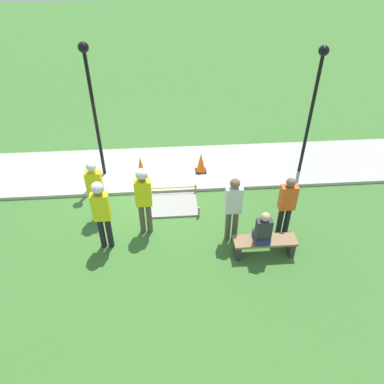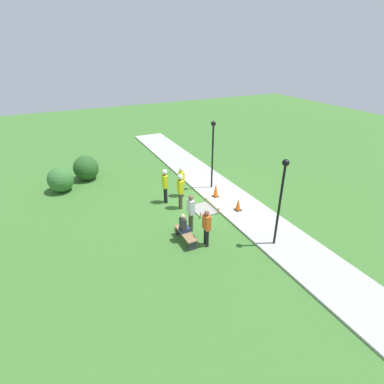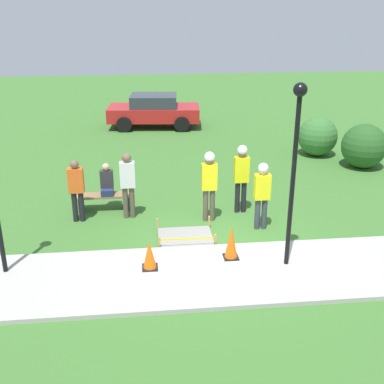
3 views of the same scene
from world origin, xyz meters
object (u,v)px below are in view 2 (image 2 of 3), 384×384
traffic_cone_far_patch (216,190)px  worker_supervisor (182,179)px  worker_trainee (165,183)px  traffic_cone_near_patch (238,204)px  person_seated_on_bench (184,225)px  lamppost_near (213,146)px  park_bench (186,235)px  lamppost_far (282,191)px  bystander_in_orange_shirt (207,226)px  bystander_in_gray_shirt (191,211)px  worker_assistant (180,188)px

traffic_cone_far_patch → worker_supervisor: worker_supervisor is taller
worker_supervisor → worker_trainee: bearing=105.5°
traffic_cone_near_patch → traffic_cone_far_patch: (1.84, 0.27, 0.06)m
person_seated_on_bench → lamppost_near: size_ratio=0.22×
traffic_cone_near_patch → worker_trainee: bearing=48.9°
traffic_cone_near_patch → park_bench: 3.74m
lamppost_near → lamppost_far: 6.14m
person_seated_on_bench → traffic_cone_far_patch: bearing=-48.6°
worker_trainee → bystander_in_orange_shirt: bearing=-178.3°
person_seated_on_bench → bystander_in_gray_shirt: 0.91m
park_bench → bystander_in_gray_shirt: 1.18m
bystander_in_gray_shirt → lamppost_near: 4.94m
lamppost_near → worker_assistant: bearing=117.3°
person_seated_on_bench → lamppost_near: (4.11, -3.71, 1.88)m
worker_supervisor → lamppost_near: lamppost_near is taller
worker_assistant → lamppost_far: bearing=-154.0°
person_seated_on_bench → worker_trainee: size_ratio=0.46×
traffic_cone_near_patch → worker_supervisor: bearing=32.9°
worker_supervisor → bystander_in_gray_shirt: bystander_in_gray_shirt is taller
worker_trainee → bystander_in_orange_shirt: (-4.44, -0.13, -0.21)m
traffic_cone_far_patch → lamppost_far: (-4.95, -0.06, 2.14)m
worker_supervisor → worker_trainee: size_ratio=0.92×
park_bench → bystander_in_orange_shirt: 1.14m
bystander_in_orange_shirt → traffic_cone_far_patch: bearing=-35.2°
bystander_in_orange_shirt → worker_assistant: bearing=-5.5°
worker_trainee → lamppost_near: bearing=-82.5°
worker_assistant → lamppost_far: (-4.76, -2.32, 1.45)m
lamppost_far → worker_trainee: bearing=26.0°
worker_assistant → lamppost_near: size_ratio=0.49×
traffic_cone_far_patch → bystander_in_gray_shirt: 3.59m
worker_assistant → bystander_in_gray_shirt: bearing=168.8°
bystander_in_gray_shirt → person_seated_on_bench: bearing=133.1°
park_bench → person_seated_on_bench: size_ratio=1.69×
park_bench → lamppost_near: bearing=-41.0°
lamppost_far → traffic_cone_near_patch: bearing=-3.8°
worker_assistant → bystander_in_orange_shirt: bearing=174.5°
traffic_cone_far_patch → park_bench: size_ratio=0.52×
person_seated_on_bench → lamppost_far: (-2.02, -3.39, 1.81)m
traffic_cone_far_patch → person_seated_on_bench: 4.44m
bystander_in_orange_shirt → worker_supervisor: bearing=-11.6°
worker_assistant → lamppost_far: lamppost_far is taller
traffic_cone_near_patch → bystander_in_gray_shirt: (-0.49, 2.95, 0.63)m
bystander_in_orange_shirt → lamppost_far: (-1.28, -2.65, 1.65)m
worker_supervisor → worker_trainee: (-0.31, 1.11, 0.11)m
traffic_cone_far_patch → bystander_in_gray_shirt: size_ratio=0.43×
worker_assistant → park_bench: bearing=160.3°
traffic_cone_near_patch → lamppost_far: size_ratio=0.17×
worker_assistant → lamppost_near: lamppost_near is taller
worker_supervisor → lamppost_far: bearing=-164.4°
traffic_cone_near_patch → park_bench: traffic_cone_near_patch is taller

